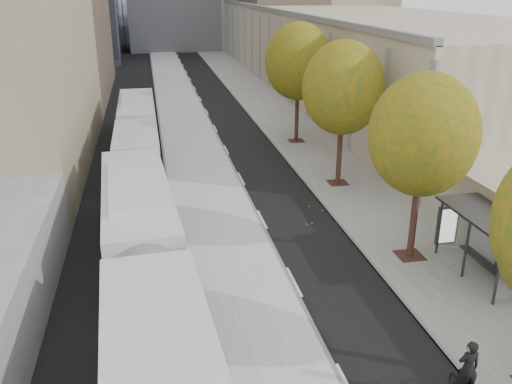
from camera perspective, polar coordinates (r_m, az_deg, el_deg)
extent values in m
cube|color=#AFAFAF|center=(41.92, -7.19, 6.28)|extent=(4.25, 150.00, 0.15)
cube|color=slate|center=(43.20, 3.52, 6.80)|extent=(4.75, 150.00, 0.08)
cube|color=tan|center=(73.21, 6.63, 15.72)|extent=(18.00, 92.00, 8.00)
cube|color=#383A3F|center=(21.99, 23.22, -2.36)|extent=(1.90, 4.40, 0.10)
cylinder|color=#383A3F|center=(20.68, 24.11, -7.94)|extent=(0.10, 0.10, 2.40)
cube|color=silver|center=(22.87, 24.28, -5.03)|extent=(0.04, 4.00, 2.10)
cylinder|color=black|center=(22.93, 16.25, -2.84)|extent=(0.28, 0.28, 3.24)
sphere|color=#23531C|center=(21.78, 17.20, 5.77)|extent=(4.20, 4.20, 4.20)
cylinder|color=black|center=(30.63, 8.76, 3.93)|extent=(0.28, 0.28, 3.38)
sphere|color=#23531C|center=(29.76, 9.16, 10.78)|extent=(4.40, 4.40, 4.40)
cylinder|color=black|center=(38.89, 4.32, 7.89)|extent=(0.28, 0.28, 3.51)
sphere|color=#23531C|center=(38.20, 4.48, 13.54)|extent=(4.60, 4.60, 4.60)
cube|color=#BCBDC1|center=(19.23, -11.61, -7.75)|extent=(3.75, 18.56, 3.07)
cube|color=black|center=(18.97, -11.73, -6.26)|extent=(3.77, 17.83, 1.06)
cube|color=#BCBDC1|center=(36.88, -12.38, 6.08)|extent=(2.56, 17.14, 2.85)
cube|color=black|center=(36.75, -12.44, 6.87)|extent=(2.62, 16.45, 0.99)
cube|color=#007D5B|center=(28.81, -12.42, 1.16)|extent=(1.81, 0.07, 1.10)
imported|color=black|center=(15.91, 21.43, -16.86)|extent=(0.63, 0.43, 1.65)
sphere|color=#4A933D|center=(15.55, 21.73, -15.04)|extent=(0.26, 0.26, 0.26)
imported|color=white|center=(50.00, -12.56, 9.07)|extent=(2.29, 4.25, 1.38)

